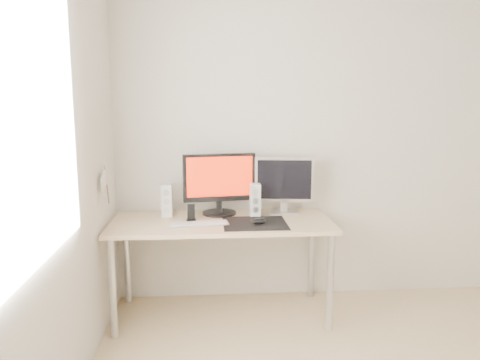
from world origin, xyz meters
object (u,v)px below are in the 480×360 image
desk (221,231)px  keyboard (199,224)px  mouse (258,221)px  main_monitor (219,182)px  speaker_right (255,200)px  phone_dock (191,216)px  speaker_left (167,200)px  second_monitor (284,182)px

desk → keyboard: (-0.16, -0.11, 0.09)m
mouse → keyboard: bearing=177.2°
main_monitor → keyboard: bearing=-117.4°
desk → speaker_right: size_ratio=6.55×
speaker_right → desk: bearing=-154.0°
speaker_right → keyboard: size_ratio=0.57×
speaker_right → phone_dock: speaker_right is taller
mouse → phone_dock: size_ratio=0.89×
speaker_left → speaker_right: (0.66, -0.03, 0.00)m
phone_dock → mouse: bearing=-15.5°
mouse → second_monitor: size_ratio=0.25×
second_monitor → main_monitor: bearing=-179.2°
mouse → speaker_right: bearing=88.9°
second_monitor → desk: bearing=-158.2°
mouse → main_monitor: main_monitor is taller
speaker_right → keyboard: 0.50m
mouse → second_monitor: bearing=54.2°
second_monitor → speaker_left: 0.90m
second_monitor → keyboard: size_ratio=1.05×
main_monitor → second_monitor: 0.50m
main_monitor → speaker_right: size_ratio=2.25×
speaker_right → phone_dock: size_ratio=1.95×
mouse → speaker_left: size_ratio=0.46×
keyboard → phone_dock: (-0.05, 0.11, 0.03)m
desk → keyboard: bearing=-145.7°
second_monitor → speaker_left: bearing=-177.3°
speaker_left → speaker_right: 0.66m
speaker_left → desk: bearing=-20.9°
speaker_left → keyboard: (0.24, -0.27, -0.11)m
main_monitor → keyboard: (-0.16, -0.30, -0.25)m
desk → keyboard: 0.22m
desk → speaker_right: 0.35m
main_monitor → second_monitor: bearing=0.8°
second_monitor → speaker_right: 0.27m
phone_dock → second_monitor: bearing=15.5°
main_monitor → phone_dock: 0.36m
desk → keyboard: keyboard is taller
keyboard → speaker_right: bearing=29.4°
desk → speaker_left: size_ratio=6.55×
desk → second_monitor: second_monitor is taller
desk → speaker_left: bearing=159.1°
speaker_left → phone_dock: speaker_left is taller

